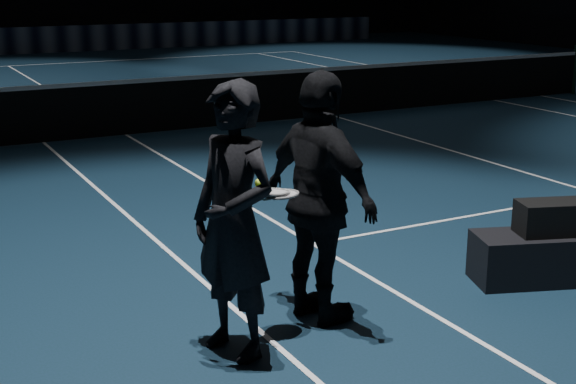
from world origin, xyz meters
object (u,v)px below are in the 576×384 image
object	(u,v)px
player_a	(234,222)
tennis_balls	(261,189)
racket_bag	(559,217)
player_bench	(555,257)
racket_upper	(273,192)
racket_lower	(282,194)
player_b	(320,199)

from	to	relation	value
player_a	tennis_balls	xyz separation A→B (m)	(0.25, 0.07, 0.19)
racket_bag	player_a	bearing A→B (deg)	-161.39
player_bench	racket_bag	size ratio (longest dim) A/B	2.00
racket_upper	tennis_balls	distance (m)	0.16
racket_lower	tennis_balls	bearing A→B (deg)	178.53
tennis_balls	racket_bag	bearing A→B (deg)	-2.48
player_bench	racket_upper	xyz separation A→B (m)	(-2.74, 0.19, 0.91)
player_a	racket_upper	size ratio (longest dim) A/B	2.92
player_bench	racket_bag	world-z (taller)	racket_bag
racket_bag	racket_lower	distance (m)	2.74
racket_bag	player_b	xyz separation A→B (m)	(-2.29, 0.27, 0.40)
racket_lower	player_b	bearing A→B (deg)	-0.00
racket_bag	racket_lower	bearing A→B (deg)	-163.93
racket_bag	player_bench	bearing A→B (deg)	0.00
racket_bag	tennis_balls	bearing A→B (deg)	-162.83
racket_upper	player_b	bearing A→B (deg)	-9.08
racket_upper	tennis_balls	world-z (taller)	tennis_balls
player_b	player_bench	bearing A→B (deg)	-108.82
racket_bag	tennis_balls	world-z (taller)	tennis_balls
player_a	tennis_balls	bearing A→B (deg)	85.20
player_a	racket_upper	world-z (taller)	player_a
player_bench	racket_bag	bearing A→B (deg)	0.00
racket_lower	racket_bag	bearing A→B (deg)	-17.87
racket_lower	racket_upper	size ratio (longest dim) A/B	1.00
racket_upper	player_a	bearing A→B (deg)	-178.29
player_b	racket_upper	bearing A→B (deg)	87.01
player_bench	racket_upper	size ratio (longest dim) A/B	2.17
player_a	tennis_balls	size ratio (longest dim) A/B	16.56
player_bench	racket_upper	bearing A→B (deg)	-164.40
player_a	racket_bag	bearing A→B (deg)	68.75
player_b	racket_lower	bearing A→B (deg)	92.09
racket_upper	racket_bag	bearing A→B (deg)	-22.34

